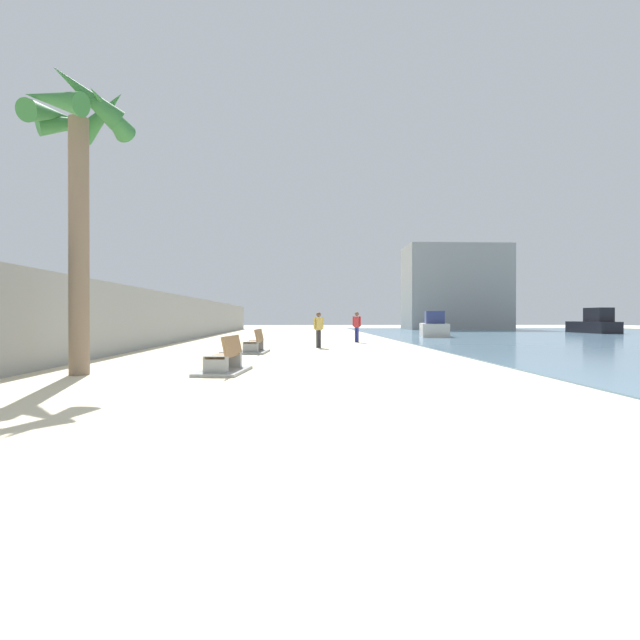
{
  "coord_description": "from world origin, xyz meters",
  "views": [
    {
      "loc": [
        0.01,
        -9.69,
        1.46
      ],
      "look_at": [
        1.13,
        16.73,
        1.31
      ],
      "focal_mm": 26.42,
      "sensor_mm": 36.0,
      "label": 1
    }
  ],
  "objects_px": {
    "boat_mid_bay": "(434,327)",
    "person_walking": "(319,327)",
    "boat_far_left": "(594,324)",
    "palm_tree": "(79,155)",
    "person_standing": "(357,324)",
    "bench_far": "(254,347)",
    "bench_near": "(224,364)"
  },
  "relations": [
    {
      "from": "boat_mid_bay",
      "to": "person_walking",
      "type": "bearing_deg",
      "value": -125.87
    },
    {
      "from": "bench_far",
      "to": "boat_mid_bay",
      "type": "distance_m",
      "value": 19.85
    },
    {
      "from": "boat_far_left",
      "to": "palm_tree",
      "type": "bearing_deg",
      "value": -137.74
    },
    {
      "from": "person_walking",
      "to": "boat_mid_bay",
      "type": "bearing_deg",
      "value": 54.13
    },
    {
      "from": "palm_tree",
      "to": "boat_mid_bay",
      "type": "distance_m",
      "value": 28.3
    },
    {
      "from": "person_walking",
      "to": "boat_far_left",
      "type": "bearing_deg",
      "value": 36.41
    },
    {
      "from": "person_walking",
      "to": "boat_far_left",
      "type": "height_order",
      "value": "boat_far_left"
    },
    {
      "from": "person_standing",
      "to": "boat_mid_bay",
      "type": "xyz_separation_m",
      "value": [
        6.81,
        7.96,
        -0.31
      ]
    },
    {
      "from": "person_standing",
      "to": "bench_far",
      "type": "bearing_deg",
      "value": -123.4
    },
    {
      "from": "bench_far",
      "to": "person_standing",
      "type": "xyz_separation_m",
      "value": [
        5.18,
        7.86,
        0.81
      ]
    },
    {
      "from": "palm_tree",
      "to": "bench_far",
      "type": "xyz_separation_m",
      "value": [
        3.71,
        7.23,
        -5.34
      ]
    },
    {
      "from": "person_walking",
      "to": "boat_mid_bay",
      "type": "relative_size",
      "value": 0.27
    },
    {
      "from": "boat_far_left",
      "to": "person_walking",
      "type": "bearing_deg",
      "value": -143.59
    },
    {
      "from": "bench_near",
      "to": "bench_far",
      "type": "xyz_separation_m",
      "value": [
        0.11,
        6.94,
        0.0
      ]
    },
    {
      "from": "bench_far",
      "to": "boat_mid_bay",
      "type": "xyz_separation_m",
      "value": [
        11.99,
        15.81,
        0.5
      ]
    },
    {
      "from": "person_standing",
      "to": "bench_near",
      "type": "bearing_deg",
      "value": -109.66
    },
    {
      "from": "palm_tree",
      "to": "bench_far",
      "type": "height_order",
      "value": "palm_tree"
    },
    {
      "from": "person_walking",
      "to": "palm_tree",
      "type": "bearing_deg",
      "value": -122.19
    },
    {
      "from": "palm_tree",
      "to": "person_standing",
      "type": "xyz_separation_m",
      "value": [
        8.89,
        15.09,
        -4.53
      ]
    },
    {
      "from": "bench_far",
      "to": "boat_far_left",
      "type": "relative_size",
      "value": 0.42
    },
    {
      "from": "boat_far_left",
      "to": "person_standing",
      "type": "bearing_deg",
      "value": -148.7
    },
    {
      "from": "person_walking",
      "to": "person_standing",
      "type": "distance_m",
      "value": 5.38
    },
    {
      "from": "palm_tree",
      "to": "person_walking",
      "type": "relative_size",
      "value": 4.41
    },
    {
      "from": "palm_tree",
      "to": "person_standing",
      "type": "height_order",
      "value": "palm_tree"
    },
    {
      "from": "palm_tree",
      "to": "person_walking",
      "type": "bearing_deg",
      "value": 57.81
    },
    {
      "from": "bench_near",
      "to": "boat_far_left",
      "type": "relative_size",
      "value": 0.42
    },
    {
      "from": "person_standing",
      "to": "boat_far_left",
      "type": "relative_size",
      "value": 0.34
    },
    {
      "from": "boat_mid_bay",
      "to": "person_standing",
      "type": "bearing_deg",
      "value": -130.57
    },
    {
      "from": "person_standing",
      "to": "boat_mid_bay",
      "type": "relative_size",
      "value": 0.28
    },
    {
      "from": "bench_far",
      "to": "palm_tree",
      "type": "bearing_deg",
      "value": -117.14
    },
    {
      "from": "bench_near",
      "to": "person_walking",
      "type": "xyz_separation_m",
      "value": [
        2.87,
        9.99,
        0.76
      ]
    },
    {
      "from": "bench_far",
      "to": "boat_far_left",
      "type": "xyz_separation_m",
      "value": [
        28.49,
        22.03,
        0.63
      ]
    }
  ]
}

